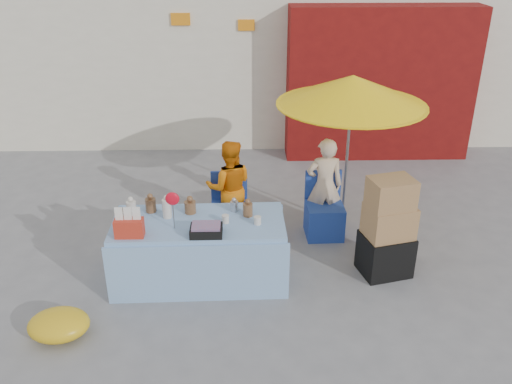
{
  "coord_description": "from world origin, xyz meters",
  "views": [
    {
      "loc": [
        -0.17,
        -4.96,
        3.7
      ],
      "look_at": [
        -0.03,
        0.6,
        1.0
      ],
      "focal_mm": 38.0,
      "sensor_mm": 36.0,
      "label": 1
    }
  ],
  "objects_px": {
    "market_table": "(199,249)",
    "vendor_orange": "(230,187)",
    "vendor_beige": "(324,186)",
    "box_stack": "(388,231)",
    "umbrella": "(352,91)",
    "chair_right": "(324,217)",
    "chair_left": "(230,219)"
  },
  "relations": [
    {
      "from": "market_table",
      "to": "vendor_beige",
      "type": "relative_size",
      "value": 1.51
    },
    {
      "from": "market_table",
      "to": "vendor_beige",
      "type": "bearing_deg",
      "value": 33.74
    },
    {
      "from": "chair_left",
      "to": "chair_right",
      "type": "xyz_separation_m",
      "value": [
        1.25,
        0.0,
        0.0
      ]
    },
    {
      "from": "chair_right",
      "to": "vendor_beige",
      "type": "bearing_deg",
      "value": 87.77
    },
    {
      "from": "umbrella",
      "to": "chair_right",
      "type": "bearing_deg",
      "value": -136.6
    },
    {
      "from": "chair_left",
      "to": "box_stack",
      "type": "height_order",
      "value": "box_stack"
    },
    {
      "from": "box_stack",
      "to": "chair_left",
      "type": "bearing_deg",
      "value": 153.74
    },
    {
      "from": "chair_right",
      "to": "vendor_beige",
      "type": "xyz_separation_m",
      "value": [
        0.0,
        0.13,
        0.4
      ]
    },
    {
      "from": "market_table",
      "to": "chair_left",
      "type": "bearing_deg",
      "value": 69.94
    },
    {
      "from": "market_table",
      "to": "vendor_orange",
      "type": "relative_size",
      "value": 1.54
    },
    {
      "from": "market_table",
      "to": "chair_left",
      "type": "relative_size",
      "value": 2.35
    },
    {
      "from": "box_stack",
      "to": "vendor_orange",
      "type": "bearing_deg",
      "value": 150.48
    },
    {
      "from": "market_table",
      "to": "vendor_orange",
      "type": "xyz_separation_m",
      "value": [
        0.33,
        1.1,
        0.26
      ]
    },
    {
      "from": "vendor_beige",
      "to": "box_stack",
      "type": "relative_size",
      "value": 1.07
    },
    {
      "from": "vendor_orange",
      "to": "box_stack",
      "type": "height_order",
      "value": "vendor_orange"
    },
    {
      "from": "umbrella",
      "to": "box_stack",
      "type": "relative_size",
      "value": 1.7
    },
    {
      "from": "box_stack",
      "to": "market_table",
      "type": "bearing_deg",
      "value": -178.39
    },
    {
      "from": "vendor_orange",
      "to": "umbrella",
      "type": "relative_size",
      "value": 0.62
    },
    {
      "from": "vendor_beige",
      "to": "chair_left",
      "type": "bearing_deg",
      "value": 4.13
    },
    {
      "from": "umbrella",
      "to": "box_stack",
      "type": "height_order",
      "value": "umbrella"
    },
    {
      "from": "chair_right",
      "to": "market_table",
      "type": "bearing_deg",
      "value": -150.47
    },
    {
      "from": "chair_right",
      "to": "umbrella",
      "type": "height_order",
      "value": "umbrella"
    },
    {
      "from": "vendor_beige",
      "to": "box_stack",
      "type": "xyz_separation_m",
      "value": [
        0.59,
        -1.04,
        -0.09
      ]
    },
    {
      "from": "chair_left",
      "to": "umbrella",
      "type": "xyz_separation_m",
      "value": [
        1.55,
        0.28,
        1.64
      ]
    },
    {
      "from": "chair_right",
      "to": "umbrella",
      "type": "distance_m",
      "value": 1.69
    },
    {
      "from": "chair_left",
      "to": "vendor_beige",
      "type": "bearing_deg",
      "value": 4.13
    },
    {
      "from": "vendor_orange",
      "to": "vendor_beige",
      "type": "distance_m",
      "value": 1.25
    },
    {
      "from": "market_table",
      "to": "chair_right",
      "type": "height_order",
      "value": "market_table"
    },
    {
      "from": "chair_right",
      "to": "vendor_beige",
      "type": "relative_size",
      "value": 0.64
    },
    {
      "from": "umbrella",
      "to": "box_stack",
      "type": "distance_m",
      "value": 1.81
    },
    {
      "from": "market_table",
      "to": "umbrella",
      "type": "xyz_separation_m",
      "value": [
        1.88,
        1.25,
        1.5
      ]
    },
    {
      "from": "market_table",
      "to": "vendor_orange",
      "type": "distance_m",
      "value": 1.18
    }
  ]
}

